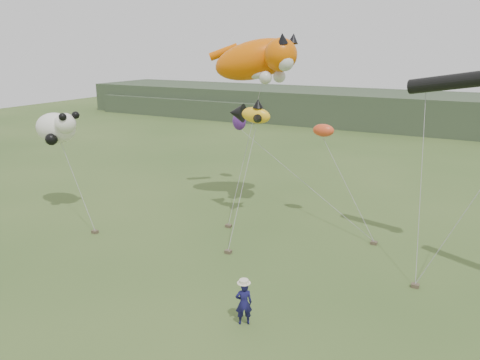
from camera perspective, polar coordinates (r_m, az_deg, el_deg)
name	(u,v)px	position (r m, az deg, el deg)	size (l,w,h in m)	color
ground	(219,292)	(19.23, -2.57, -13.44)	(120.00, 120.00, 0.00)	#385123
headland	(383,110)	(60.66, 17.02, 8.15)	(90.00, 13.00, 4.00)	#2D3D28
festival_attendant	(244,303)	(16.87, 0.47, -14.77)	(0.59, 0.39, 1.62)	#141246
sandbag_anchors	(260,245)	(23.07, 2.49, -7.98)	(16.02, 5.73, 0.16)	brown
cat_kite	(261,59)	(26.84, 2.55, 14.50)	(6.27, 4.10, 3.14)	#DF5D02
fish_kite	(249,114)	(25.13, 1.08, 8.08)	(2.67, 1.77, 1.35)	yellow
panda_kite	(57,128)	(28.67, -21.42, 5.97)	(3.06, 1.98, 1.90)	white
misc_kites	(267,124)	(29.76, 3.31, 6.79)	(8.66, 5.23, 1.65)	#E44A22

